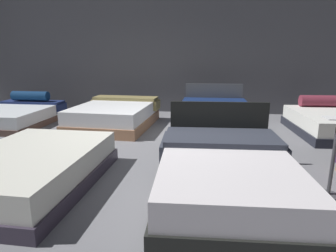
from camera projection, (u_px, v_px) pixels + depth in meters
ground_plane at (152, 150)px, 4.90m from camera, size 18.00×18.00×0.02m
showroom_back_wall at (174, 48)px, 7.79m from camera, size 18.00×0.06×3.50m
bed_1 at (30, 169)px, 3.45m from camera, size 1.51×2.17×0.44m
bed_2 at (225, 174)px, 3.20m from camera, size 1.60×2.23×0.92m
bed_4 at (16, 115)px, 6.66m from camera, size 1.61×2.02×0.69m
bed_5 at (115, 115)px, 6.43m from camera, size 1.73×2.20×0.57m
bed_6 at (215, 117)px, 6.15m from camera, size 1.50×1.98×0.90m
bed_7 at (335, 123)px, 5.79m from camera, size 1.65×2.06×0.69m
price_sign at (332, 167)px, 3.18m from camera, size 0.28×0.24×0.91m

